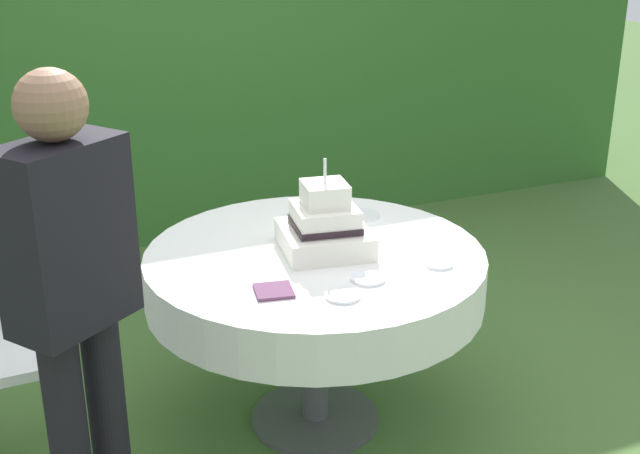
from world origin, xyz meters
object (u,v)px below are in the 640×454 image
at_px(cake_table, 315,276).
at_px(serving_plate_right, 368,279).
at_px(wedding_cake, 326,226).
at_px(napkin_stack, 274,291).
at_px(serving_plate_near, 439,264).
at_px(serving_plate_far, 362,215).
at_px(serving_plate_left, 343,296).
at_px(standing_person, 74,298).

relative_size(cake_table, serving_plate_right, 10.42).
relative_size(wedding_cake, napkin_stack, 2.90).
xyz_separation_m(serving_plate_near, serving_plate_far, (-0.03, 0.57, 0.00)).
relative_size(serving_plate_left, standing_person, 0.08).
height_order(wedding_cake, serving_plate_right, wedding_cake).
xyz_separation_m(serving_plate_right, standing_person, (-1.01, -0.11, 0.17)).
distance_m(serving_plate_left, serving_plate_right, 0.17).
bearing_deg(wedding_cake, serving_plate_near, -42.28).
distance_m(serving_plate_near, standing_person, 1.32).
xyz_separation_m(cake_table, standing_person, (-0.94, -0.42, 0.28)).
bearing_deg(napkin_stack, serving_plate_left, -32.09).
relative_size(cake_table, napkin_stack, 10.17).
xyz_separation_m(cake_table, wedding_cake, (0.04, -0.00, 0.20)).
xyz_separation_m(wedding_cake, serving_plate_left, (-0.11, -0.40, -0.09)).
distance_m(serving_plate_right, standing_person, 1.03).
bearing_deg(napkin_stack, standing_person, -167.62).
xyz_separation_m(cake_table, serving_plate_left, (-0.07, -0.40, 0.11)).
xyz_separation_m(wedding_cake, standing_person, (-0.98, -0.42, 0.08)).
xyz_separation_m(serving_plate_near, serving_plate_left, (-0.44, -0.10, 0.00)).
bearing_deg(wedding_cake, cake_table, 178.83).
distance_m(serving_plate_near, napkin_stack, 0.64).
distance_m(cake_table, serving_plate_far, 0.45).
height_order(napkin_stack, standing_person, standing_person).
relative_size(wedding_cake, standing_person, 0.23).
distance_m(serving_plate_far, serving_plate_right, 0.64).
bearing_deg(serving_plate_right, serving_plate_far, 65.71).
xyz_separation_m(serving_plate_near, napkin_stack, (-0.64, 0.03, 0.00)).
bearing_deg(napkin_stack, cake_table, 45.32).
relative_size(napkin_stack, standing_person, 0.08).
distance_m(serving_plate_left, standing_person, 0.89).
xyz_separation_m(cake_table, serving_plate_far, (0.34, 0.27, 0.11)).
bearing_deg(cake_table, serving_plate_near, -38.73).
bearing_deg(cake_table, napkin_stack, -134.68).
bearing_deg(serving_plate_left, cake_table, 80.59).
distance_m(cake_table, wedding_cake, 0.20).
relative_size(serving_plate_right, standing_person, 0.08).
height_order(wedding_cake, napkin_stack, wedding_cake).
relative_size(serving_plate_far, serving_plate_right, 1.17).
relative_size(serving_plate_near, serving_plate_far, 0.72).
distance_m(serving_plate_right, napkin_stack, 0.34).
height_order(cake_table, standing_person, standing_person).
bearing_deg(standing_person, serving_plate_right, 6.23).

